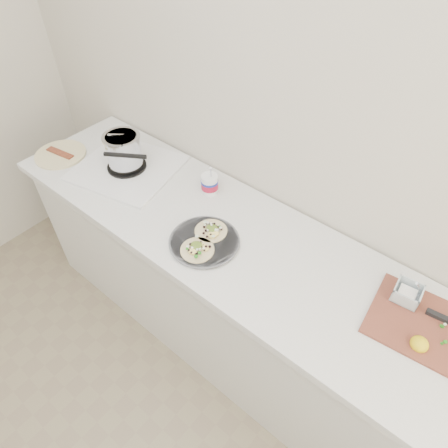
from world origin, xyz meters
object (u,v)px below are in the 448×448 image
Objects in this scene: taco_plate at (204,240)px; bacon_plate at (60,154)px; cutboard at (433,325)px; stove at (125,157)px; tub at (210,182)px.

bacon_plate is at bearing -179.00° from taco_plate.
cutboard is 1.73× the size of bacon_plate.
bacon_plate is (-1.99, -0.24, -0.01)m from cutboard.
stove reaches higher than taco_plate.
cutboard is at bearing 13.36° from taco_plate.
bacon_plate is at bearing -170.96° from stove.
stove is at bearing -163.20° from tub.
taco_plate reaches higher than bacon_plate.
taco_plate is at bearing -24.12° from stove.
cutboard reaches higher than taco_plate.
taco_plate is 1.06m from bacon_plate.
tub is (0.47, 0.14, -0.02)m from stove.
cutboard is (0.93, 0.22, 0.00)m from taco_plate.
tub is 0.70× the size of bacon_plate.
stove is 1.90× the size of taco_plate.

